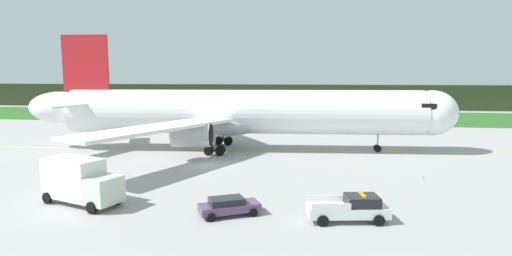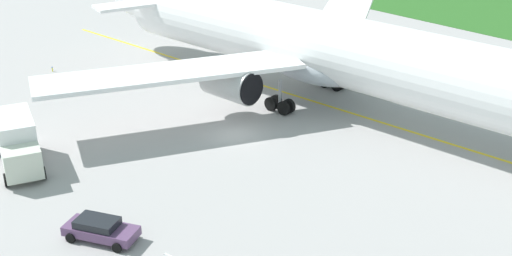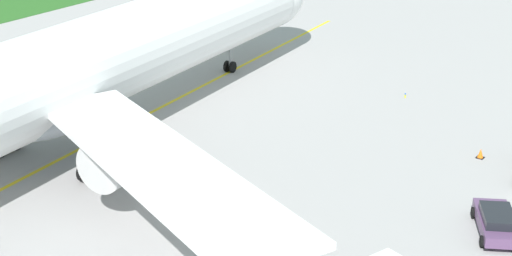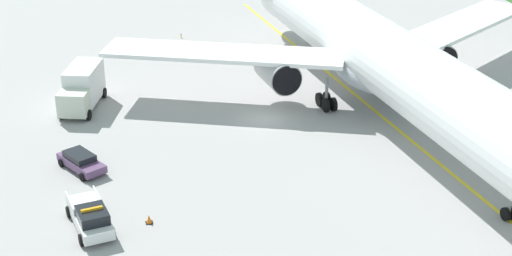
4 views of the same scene
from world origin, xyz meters
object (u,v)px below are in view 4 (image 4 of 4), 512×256
(apron_cone, at_px, (149,219))
(ops_pickup_truck, at_px, (90,217))
(staff_car, at_px, (81,161))
(airliner, at_px, (384,59))
(catering_truck, at_px, (82,87))

(apron_cone, bearing_deg, ops_pickup_truck, -93.19)
(ops_pickup_truck, relative_size, apron_cone, 9.53)
(ops_pickup_truck, xyz_separation_m, staff_car, (-8.50, -0.15, -0.20))
(airliner, bearing_deg, staff_car, -81.07)
(airliner, height_order, staff_car, airliner)
(staff_car, bearing_deg, airliner, 98.93)
(ops_pickup_truck, xyz_separation_m, catering_truck, (-20.41, 0.66, 0.95))
(staff_car, xyz_separation_m, apron_cone, (8.71, 3.84, -0.41))
(catering_truck, relative_size, staff_car, 1.53)
(airliner, xyz_separation_m, ops_pickup_truck, (12.45, -24.96, -4.13))
(catering_truck, height_order, staff_car, catering_truck)
(staff_car, bearing_deg, ops_pickup_truck, 1.03)
(apron_cone, bearing_deg, airliner, 120.73)
(staff_car, relative_size, apron_cone, 7.66)
(catering_truck, bearing_deg, airliner, 71.85)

